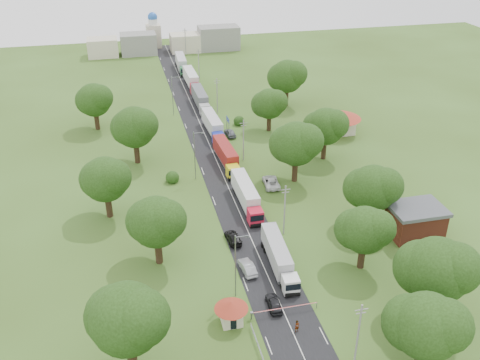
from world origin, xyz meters
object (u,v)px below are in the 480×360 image
object	(u,v)px
car_lane_mid	(247,267)
info_sign	(228,122)
boom_barrier	(275,310)
pedestrian_near	(297,326)
guard_booth	(231,310)
car_lane_front	(274,303)
truck_0	(278,256)

from	to	relation	value
car_lane_mid	info_sign	bearing A→B (deg)	-104.98
boom_barrier	pedestrian_near	distance (m)	3.98
guard_booth	pedestrian_near	size ratio (longest dim) A/B	2.54
info_sign	car_lane_mid	xyz separation A→B (m)	(-7.82, -50.18, -2.24)
guard_booth	car_lane_front	world-z (taller)	guard_booth
car_lane_front	car_lane_mid	world-z (taller)	car_lane_mid
info_sign	boom_barrier	bearing A→B (deg)	-96.24
guard_booth	info_sign	world-z (taller)	info_sign
pedestrian_near	info_sign	bearing A→B (deg)	69.79
guard_booth	info_sign	bearing A→B (deg)	78.32
pedestrian_near	car_lane_front	bearing A→B (deg)	91.34
car_lane_front	info_sign	bearing A→B (deg)	-93.43
info_sign	pedestrian_near	world-z (taller)	info_sign
info_sign	car_lane_mid	distance (m)	50.84
boom_barrier	car_lane_mid	size ratio (longest dim) A/B	2.01
car_lane_front	pedestrian_near	size ratio (longest dim) A/B	2.43
truck_0	pedestrian_near	bearing A→B (deg)	-96.53
truck_0	car_lane_mid	bearing A→B (deg)	179.28
car_lane_front	pedestrian_near	world-z (taller)	pedestrian_near
car_lane_mid	truck_0	bearing A→B (deg)	173.16
boom_barrier	car_lane_mid	xyz separation A→B (m)	(-1.26, 9.82, -0.13)
car_lane_front	pedestrian_near	bearing A→B (deg)	109.99
boom_barrier	truck_0	xyz separation A→B (m)	(3.42, 9.76, 1.11)
truck_0	pedestrian_near	distance (m)	13.39
guard_booth	pedestrian_near	world-z (taller)	guard_booth
boom_barrier	car_lane_mid	distance (m)	9.90
info_sign	pedestrian_near	size ratio (longest dim) A/B	2.37
guard_booth	truck_0	xyz separation A→B (m)	(9.26, 9.76, -0.16)
info_sign	truck_0	distance (m)	50.35
car_lane_front	pedestrian_near	distance (m)	5.24
truck_0	car_lane_mid	distance (m)	4.85
guard_booth	car_lane_front	size ratio (longest dim) A/B	1.05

